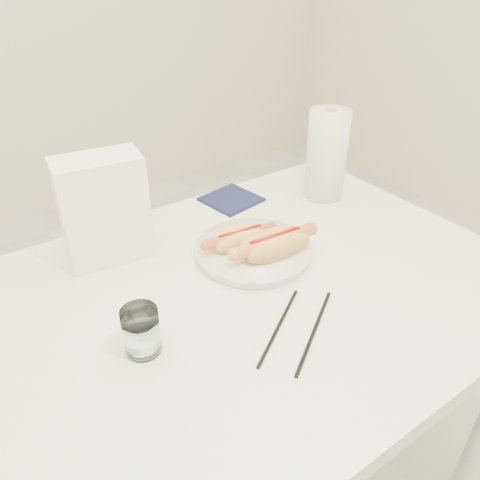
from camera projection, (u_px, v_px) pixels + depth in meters
table at (232, 316)px, 0.95m from camera, size 1.20×0.80×0.75m
plate at (253, 252)px, 1.03m from camera, size 0.32×0.32×0.02m
hotdog_left at (240, 238)px, 1.01m from camera, size 0.16×0.08×0.04m
hotdog_right at (275, 244)px, 0.99m from camera, size 0.20×0.09×0.05m
water_glass at (141, 331)px, 0.77m from camera, size 0.06×0.06×0.09m
chopstick_near at (279, 326)px, 0.84m from camera, size 0.18×0.12×0.01m
chopstick_far at (314, 331)px, 0.83m from camera, size 0.19×0.13×0.01m
napkin_box at (104, 210)px, 0.97m from camera, size 0.18×0.12×0.23m
navy_napkin at (231, 199)px, 1.25m from camera, size 0.15×0.15×0.01m
paper_towel_roll at (326, 155)px, 1.21m from camera, size 0.14×0.14×0.23m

